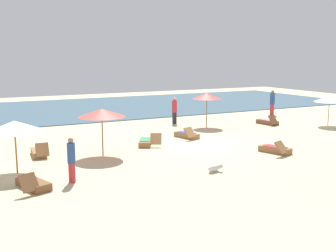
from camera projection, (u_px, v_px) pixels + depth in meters
ground_plane at (198, 144)px, 21.09m from camera, size 60.00×60.00×0.00m
ocean_water at (99, 107)px, 36.01m from camera, size 48.00×16.00×0.06m
umbrella_0 at (14, 126)px, 15.56m from camera, size 2.19×2.19×2.10m
umbrella_1 at (102, 113)px, 18.30m from camera, size 2.14×2.14×2.20m
umbrella_2 at (330, 99)px, 26.40m from camera, size 1.98×1.98×1.98m
umbrella_3 at (207, 96)px, 25.89m from camera, size 1.87×1.87×2.21m
lounger_0 at (268, 122)px, 27.18m from camera, size 0.88×1.74×0.72m
lounger_1 at (276, 149)px, 19.16m from camera, size 1.11×1.79×0.69m
lounger_2 at (33, 184)px, 13.97m from camera, size 1.11×1.77×0.71m
lounger_3 at (146, 142)px, 20.82m from camera, size 1.29×1.77×0.68m
lounger_4 at (39, 152)px, 18.57m from camera, size 0.70×1.70×0.72m
lounger_5 at (187, 135)px, 22.70m from camera, size 1.02×1.78×0.70m
person_1 at (272, 102)px, 31.49m from camera, size 0.40×0.40×1.94m
person_2 at (174, 110)px, 27.32m from camera, size 0.36×0.36×1.81m
person_3 at (71, 160)px, 14.58m from camera, size 0.35×0.35×1.68m
dog at (215, 168)px, 16.01m from camera, size 0.70×0.43×0.32m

